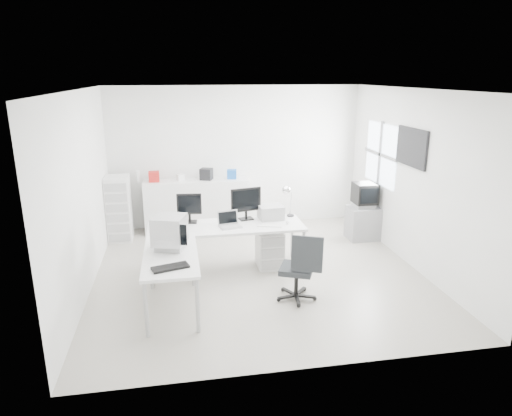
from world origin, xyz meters
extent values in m
cube|color=silver|center=(0.00, 0.00, 0.00)|extent=(5.00, 5.00, 0.01)
cube|color=white|center=(0.00, 0.00, 2.80)|extent=(5.00, 5.00, 0.01)
cube|color=silver|center=(0.00, 2.50, 1.40)|extent=(5.00, 0.02, 2.80)
cube|color=silver|center=(-2.50, 0.00, 1.40)|extent=(0.02, 5.00, 2.80)
cube|color=silver|center=(2.50, 0.00, 1.40)|extent=(0.02, 5.00, 2.80)
cube|color=silver|center=(0.23, 0.22, 0.30)|extent=(0.40, 0.50, 0.60)
cube|color=black|center=(-1.32, 0.27, 0.83)|extent=(0.51, 0.44, 0.15)
cube|color=silver|center=(0.18, 0.02, 0.76)|extent=(0.40, 0.21, 0.02)
sphere|color=silver|center=(0.48, 0.07, 0.78)|extent=(0.06, 0.06, 0.06)
cube|color=#9D9D9D|center=(0.28, 0.39, 0.86)|extent=(0.41, 0.36, 0.22)
cube|color=black|center=(-1.32, -1.33, 0.76)|extent=(0.48, 0.30, 0.03)
cube|color=gray|center=(2.22, 1.18, 0.31)|extent=(0.57, 0.46, 0.62)
cube|color=silver|center=(-0.82, 2.24, 0.51)|extent=(2.04, 0.51, 1.02)
cube|color=#B01C19|center=(-1.62, 2.24, 1.12)|extent=(0.20, 0.18, 0.20)
cube|color=silver|center=(-1.12, 2.24, 1.08)|extent=(0.16, 0.15, 0.13)
cube|color=black|center=(-0.62, 2.24, 1.13)|extent=(0.28, 0.27, 0.22)
cube|color=#1855AE|center=(-0.12, 2.24, 1.11)|extent=(0.20, 0.19, 0.18)
cylinder|color=silver|center=(-1.92, 2.28, 1.13)|extent=(0.07, 0.07, 0.22)
cube|color=silver|center=(-2.28, 1.92, 0.61)|extent=(0.43, 0.51, 1.22)
camera|label=1|loc=(-1.19, -6.50, 3.01)|focal=32.00mm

